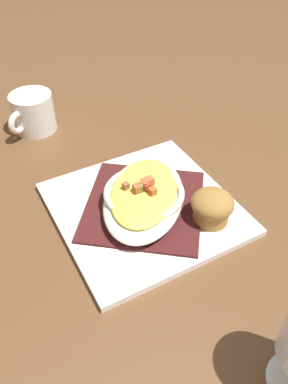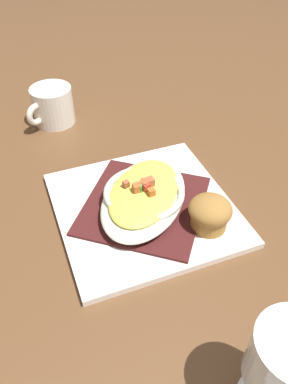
{
  "view_description": "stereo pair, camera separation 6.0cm",
  "coord_description": "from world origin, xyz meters",
  "px_view_note": "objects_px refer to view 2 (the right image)",
  "views": [
    {
      "loc": [
        -0.3,
        -0.33,
        0.44
      ],
      "look_at": [
        0.0,
        0.0,
        0.04
      ],
      "focal_mm": 36.36,
      "sensor_mm": 36.0,
      "label": 1
    },
    {
      "loc": [
        -0.26,
        -0.37,
        0.44
      ],
      "look_at": [
        0.0,
        0.0,
        0.04
      ],
      "focal_mm": 36.36,
      "sensor_mm": 36.0,
      "label": 2
    }
  ],
  "objects_px": {
    "square_plate": "(144,208)",
    "gratin_dish": "(144,195)",
    "coffee_mug": "(53,107)",
    "muffin": "(210,213)"
  },
  "relations": [
    {
      "from": "square_plate",
      "to": "gratin_dish",
      "type": "relative_size",
      "value": 1.17
    },
    {
      "from": "square_plate",
      "to": "coffee_mug",
      "type": "distance_m",
      "value": 0.33
    },
    {
      "from": "gratin_dish",
      "to": "muffin",
      "type": "distance_m",
      "value": 0.11
    },
    {
      "from": "coffee_mug",
      "to": "gratin_dish",
      "type": "bearing_deg",
      "value": -90.01
    },
    {
      "from": "square_plate",
      "to": "coffee_mug",
      "type": "height_order",
      "value": "coffee_mug"
    },
    {
      "from": "gratin_dish",
      "to": "muffin",
      "type": "relative_size",
      "value": 3.61
    },
    {
      "from": "muffin",
      "to": "gratin_dish",
      "type": "bearing_deg",
      "value": 121.25
    },
    {
      "from": "square_plate",
      "to": "muffin",
      "type": "relative_size",
      "value": 4.21
    },
    {
      "from": "square_plate",
      "to": "coffee_mug",
      "type": "bearing_deg",
      "value": 89.99
    },
    {
      "from": "muffin",
      "to": "coffee_mug",
      "type": "height_order",
      "value": "coffee_mug"
    }
  ]
}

